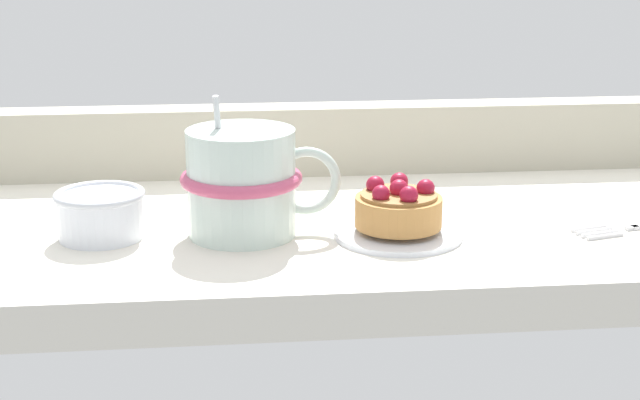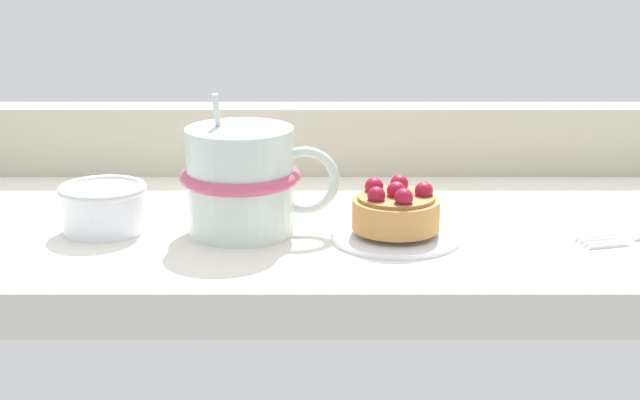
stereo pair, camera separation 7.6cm
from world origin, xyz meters
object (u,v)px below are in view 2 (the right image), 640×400
dessert_plate (398,234)px  raspberry_tart (398,210)px  coffee_mug (245,180)px  sugar_bowl (106,206)px

dessert_plate → raspberry_tart: bearing=108.5°
raspberry_tart → coffee_mug: (-12.50, 1.88, 1.98)cm
coffee_mug → sugar_bowl: bearing=178.5°
coffee_mug → sugar_bowl: 11.88cm
dessert_plate → raspberry_tart: (-0.01, 0.02, 2.07)cm
raspberry_tart → coffee_mug: bearing=171.5°
raspberry_tart → sugar_bowl: bearing=174.8°
raspberry_tart → coffee_mug: size_ratio=0.54×
coffee_mug → sugar_bowl: (-11.64, 0.30, -2.35)cm
dessert_plate → coffee_mug: (-12.50, 1.89, 4.04)cm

